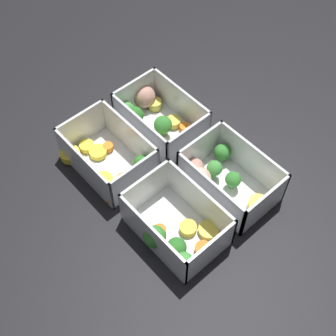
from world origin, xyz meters
TOP-DOWN VIEW (x-y plane):
  - ground_plane at (0.00, 0.00)m, footprint 4.00×4.00m
  - container_near_left at (-0.08, -0.06)m, footprint 0.18×0.12m
  - container_near_right at (0.11, -0.07)m, footprint 0.19×0.12m
  - container_far_left at (-0.11, 0.08)m, footprint 0.17×0.13m
  - container_far_right at (0.09, 0.07)m, footprint 0.18×0.13m

SIDE VIEW (x-z plane):
  - ground_plane at x=0.00m, z-range 0.00..0.00m
  - container_far_right at x=0.09m, z-range -0.01..0.07m
  - container_near_left at x=-0.08m, z-range -0.01..0.07m
  - container_near_right at x=0.11m, z-range -0.01..0.07m
  - container_far_left at x=-0.11m, z-range -0.01..0.07m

